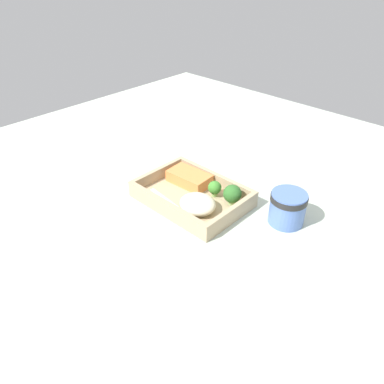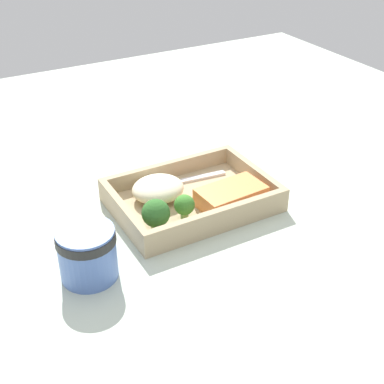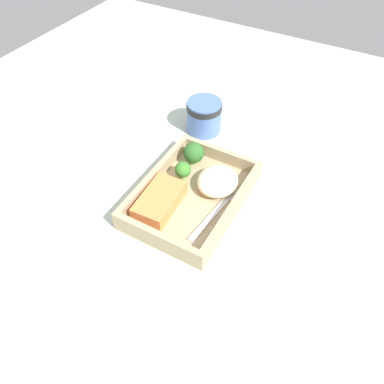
# 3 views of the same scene
# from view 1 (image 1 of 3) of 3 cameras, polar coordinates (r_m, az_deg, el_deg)

# --- Properties ---
(ground_plane) EXTENTS (1.60, 1.60, 0.02)m
(ground_plane) POSITION_cam_1_polar(r_m,az_deg,el_deg) (0.95, 0.00, -1.87)
(ground_plane) COLOR #B3C1B0
(takeout_tray) EXTENTS (0.26, 0.19, 0.01)m
(takeout_tray) POSITION_cam_1_polar(r_m,az_deg,el_deg) (0.94, 0.00, -1.07)
(takeout_tray) COLOR tan
(takeout_tray) RESTS_ON ground_plane
(tray_rim) EXTENTS (0.26, 0.19, 0.03)m
(tray_rim) POSITION_cam_1_polar(r_m,az_deg,el_deg) (0.92, 0.00, 0.01)
(tray_rim) COLOR tan
(tray_rim) RESTS_ON takeout_tray
(salmon_fillet) EXTENTS (0.12, 0.07, 0.03)m
(salmon_fillet) POSITION_cam_1_polar(r_m,az_deg,el_deg) (0.98, -0.41, 2.15)
(salmon_fillet) COLOR #F18645
(salmon_fillet) RESTS_ON takeout_tray
(mashed_potatoes) EXTENTS (0.09, 0.08, 0.04)m
(mashed_potatoes) POSITION_cam_1_polar(r_m,az_deg,el_deg) (0.88, 0.86, -1.84)
(mashed_potatoes) COLOR beige
(mashed_potatoes) RESTS_ON takeout_tray
(broccoli_floret_1) EXTENTS (0.04, 0.04, 0.05)m
(broccoli_floret_1) POSITION_cam_1_polar(r_m,az_deg,el_deg) (0.90, 6.17, -0.33)
(broccoli_floret_1) COLOR #84A461
(broccoli_floret_1) RESTS_ON takeout_tray
(broccoli_floret_2) EXTENTS (0.03, 0.03, 0.04)m
(broccoli_floret_2) POSITION_cam_1_polar(r_m,az_deg,el_deg) (0.93, 3.47, 0.63)
(broccoli_floret_2) COLOR #83AB5E
(broccoli_floret_2) RESTS_ON takeout_tray
(fork) EXTENTS (0.16, 0.03, 0.00)m
(fork) POSITION_cam_1_polar(r_m,az_deg,el_deg) (0.90, -2.90, -2.05)
(fork) COLOR silver
(fork) RESTS_ON takeout_tray
(paper_cup) EXTENTS (0.08, 0.08, 0.08)m
(paper_cup) POSITION_cam_1_polar(r_m,az_deg,el_deg) (0.87, 14.38, -2.16)
(paper_cup) COLOR #5171B8
(paper_cup) RESTS_ON ground_plane
(receipt_slip) EXTENTS (0.09, 0.13, 0.00)m
(receipt_slip) POSITION_cam_1_polar(r_m,az_deg,el_deg) (0.81, 9.01, -8.34)
(receipt_slip) COLOR white
(receipt_slip) RESTS_ON ground_plane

